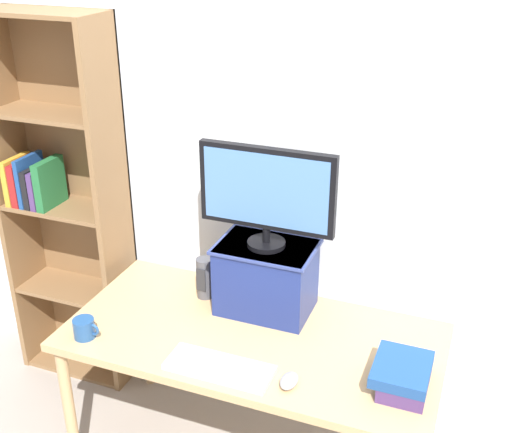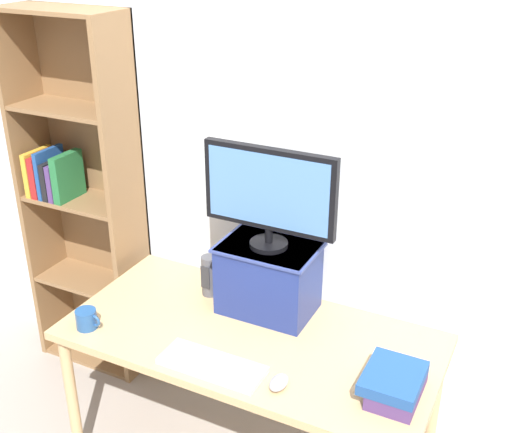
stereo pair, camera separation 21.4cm
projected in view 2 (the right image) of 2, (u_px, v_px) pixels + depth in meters
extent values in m
cube|color=silver|center=(303.00, 163.00, 2.83)|extent=(7.00, 0.08, 2.60)
cube|color=tan|center=(251.00, 337.00, 2.66)|extent=(1.55, 0.76, 0.04)
cylinder|color=tan|center=(72.00, 399.00, 2.84)|extent=(0.05, 0.05, 0.68)
cylinder|color=tan|center=(157.00, 323.00, 3.38)|extent=(0.05, 0.05, 0.68)
cylinder|color=tan|center=(433.00, 409.00, 2.79)|extent=(0.05, 0.05, 0.68)
cube|color=olive|center=(38.00, 191.00, 3.41)|extent=(0.03, 0.28, 1.91)
cube|color=olive|center=(128.00, 212.00, 3.17)|extent=(0.03, 0.28, 1.91)
cube|color=olive|center=(98.00, 192.00, 3.40)|extent=(0.62, 0.01, 1.91)
cube|color=olive|center=(100.00, 352.00, 3.69)|extent=(0.56, 0.27, 0.02)
cube|color=olive|center=(91.00, 280.00, 3.49)|extent=(0.56, 0.27, 0.02)
cube|color=olive|center=(81.00, 200.00, 3.29)|extent=(0.56, 0.27, 0.02)
cube|color=olive|center=(70.00, 109.00, 3.09)|extent=(0.56, 0.27, 0.02)
cube|color=olive|center=(57.00, 9.00, 2.89)|extent=(0.56, 0.27, 0.02)
cube|color=gold|center=(39.00, 171.00, 3.31)|extent=(0.03, 0.20, 0.23)
cube|color=maroon|center=(45.00, 174.00, 3.29)|extent=(0.04, 0.20, 0.22)
cube|color=navy|center=(50.00, 172.00, 3.27)|extent=(0.02, 0.20, 0.25)
cube|color=black|center=(56.00, 178.00, 3.27)|extent=(0.03, 0.20, 0.20)
cube|color=#4C336B|center=(62.00, 179.00, 3.25)|extent=(0.03, 0.20, 0.19)
cube|color=#236B38|center=(68.00, 176.00, 3.23)|extent=(0.04, 0.20, 0.24)
cube|color=navy|center=(268.00, 278.00, 2.76)|extent=(0.39, 0.27, 0.31)
cube|color=#334284|center=(269.00, 247.00, 2.69)|extent=(0.42, 0.29, 0.01)
cylinder|color=black|center=(269.00, 244.00, 2.69)|extent=(0.16, 0.16, 0.02)
cylinder|color=black|center=(269.00, 235.00, 2.67)|extent=(0.03, 0.03, 0.07)
cube|color=black|center=(269.00, 189.00, 2.58)|extent=(0.58, 0.04, 0.35)
cube|color=#4C7AB7|center=(267.00, 191.00, 2.57)|extent=(0.53, 0.00, 0.31)
cube|color=silver|center=(212.00, 365.00, 2.45)|extent=(0.41, 0.16, 0.02)
cube|color=white|center=(212.00, 363.00, 2.44)|extent=(0.39, 0.14, 0.00)
ellipsoid|color=#99999E|center=(279.00, 382.00, 2.35)|extent=(0.06, 0.10, 0.04)
cube|color=#4C336B|center=(397.00, 389.00, 2.30)|extent=(0.17, 0.26, 0.06)
cube|color=navy|center=(393.00, 378.00, 2.28)|extent=(0.20, 0.25, 0.04)
cylinder|color=#234C84|center=(86.00, 319.00, 2.68)|extent=(0.09, 0.09, 0.08)
torus|color=#234C84|center=(95.00, 321.00, 2.66)|extent=(0.06, 0.01, 0.06)
cylinder|color=#4C4C51|center=(210.00, 276.00, 2.90)|extent=(0.07, 0.07, 0.19)
cube|color=#2D2D30|center=(205.00, 278.00, 2.86)|extent=(0.04, 0.00, 0.11)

